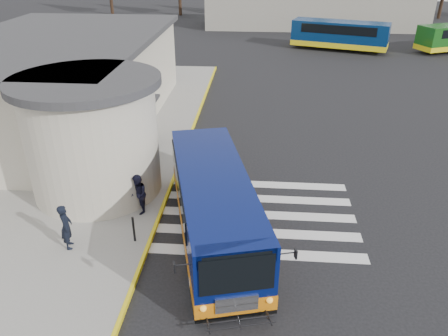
# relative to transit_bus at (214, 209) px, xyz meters

# --- Properties ---
(ground) EXTENTS (140.00, 140.00, 0.00)m
(ground) POSITION_rel_transit_bus_xyz_m (1.81, 2.39, -1.21)
(ground) COLOR black
(ground) RESTS_ON ground
(sidewalk) EXTENTS (10.00, 34.00, 0.15)m
(sidewalk) POSITION_rel_transit_bus_xyz_m (-7.19, 6.39, -1.13)
(sidewalk) COLOR gray
(sidewalk) RESTS_ON ground
(curb_strip) EXTENTS (0.12, 34.00, 0.16)m
(curb_strip) POSITION_rel_transit_bus_xyz_m (-2.24, 6.39, -1.13)
(curb_strip) COLOR yellow
(curb_strip) RESTS_ON ground
(station_building) EXTENTS (12.70, 18.70, 4.80)m
(station_building) POSITION_rel_transit_bus_xyz_m (-9.04, 9.30, 1.36)
(station_building) COLOR #BBB29E
(station_building) RESTS_ON ground
(crosswalk) EXTENTS (8.00, 5.35, 0.01)m
(crosswalk) POSITION_rel_transit_bus_xyz_m (1.31, 1.59, -1.20)
(crosswalk) COLOR silver
(crosswalk) RESTS_ON ground
(depot_building) EXTENTS (26.40, 8.40, 4.20)m
(depot_building) POSITION_rel_transit_bus_xyz_m (7.81, 44.39, 0.90)
(depot_building) COLOR gray
(depot_building) RESTS_ON ground
(transit_bus) EXTENTS (4.73, 9.21, 2.52)m
(transit_bus) POSITION_rel_transit_bus_xyz_m (0.00, 0.00, 0.00)
(transit_bus) COLOR #06124F
(transit_bus) RESTS_ON ground
(pedestrian_a) EXTENTS (0.57, 0.70, 1.65)m
(pedestrian_a) POSITION_rel_transit_bus_xyz_m (-4.90, -1.13, -0.23)
(pedestrian_a) COLOR black
(pedestrian_a) RESTS_ON sidewalk
(pedestrian_b) EXTENTS (0.87, 0.96, 1.60)m
(pedestrian_b) POSITION_rel_transit_bus_xyz_m (-3.03, 1.18, -0.26)
(pedestrian_b) COLOR black
(pedestrian_b) RESTS_ON sidewalk
(bollard) EXTENTS (0.08, 0.08, 0.97)m
(bollard) POSITION_rel_transit_bus_xyz_m (-2.75, -0.63, -0.57)
(bollard) COLOR black
(bollard) RESTS_ON sidewalk
(far_bus_a) EXTENTS (9.39, 5.27, 2.34)m
(far_bus_a) POSITION_rel_transit_bus_xyz_m (9.03, 31.34, 0.31)
(far_bus_a) COLOR #072451
(far_bus_a) RESTS_ON ground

